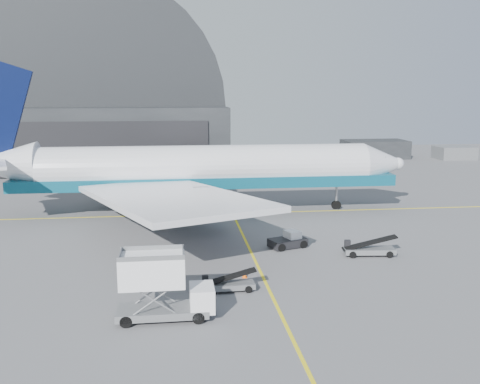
{
  "coord_description": "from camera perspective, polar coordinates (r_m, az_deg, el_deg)",
  "views": [
    {
      "loc": [
        -6.84,
        -44.17,
        14.88
      ],
      "look_at": [
        -0.23,
        10.41,
        4.5
      ],
      "focal_mm": 40.0,
      "sensor_mm": 36.0,
      "label": 1
    }
  ],
  "objects": [
    {
      "name": "taxi_lines",
      "position": [
        59.15,
        -0.05,
        -3.87
      ],
      "size": [
        80.0,
        42.12,
        0.02
      ],
      "color": "yellow",
      "rests_on": "ground"
    },
    {
      "name": "belt_loader_a",
      "position": [
        41.0,
        -1.39,
        -9.83
      ],
      "size": [
        4.36,
        1.69,
        1.65
      ],
      "rotation": [
        0.0,
        0.0,
        0.05
      ],
      "color": "slate",
      "rests_on": "ground"
    },
    {
      "name": "catering_truck",
      "position": [
        36.02,
        -8.4,
        -9.97
      ],
      "size": [
        6.45,
        2.54,
        4.43
      ],
      "rotation": [
        0.0,
        0.0,
        0.0
      ],
      "color": "slate",
      "rests_on": "ground"
    },
    {
      "name": "distant_bldg_a",
      "position": [
        125.41,
        14.12,
        3.56
      ],
      "size": [
        14.0,
        8.0,
        4.0
      ],
      "primitive_type": "cube",
      "color": "black",
      "rests_on": "ground"
    },
    {
      "name": "belt_loader_b",
      "position": [
        50.78,
        13.55,
        -5.97
      ],
      "size": [
        5.02,
        2.12,
        1.89
      ],
      "rotation": [
        0.0,
        0.0,
        -0.1
      ],
      "color": "slate",
      "rests_on": "ground"
    },
    {
      "name": "distant_bldg_b",
      "position": [
        128.95,
        21.84,
        3.3
      ],
      "size": [
        8.0,
        6.0,
        2.8
      ],
      "primitive_type": "cube",
      "color": "slate",
      "rests_on": "ground"
    },
    {
      "name": "pushback_tug",
      "position": [
        52.17,
        5.2,
        -5.23
      ],
      "size": [
        3.96,
        3.04,
        1.63
      ],
      "rotation": [
        0.0,
        0.0,
        0.34
      ],
      "color": "black",
      "rests_on": "ground"
    },
    {
      "name": "ground",
      "position": [
        47.11,
        1.81,
        -7.73
      ],
      "size": [
        200.0,
        200.0,
        0.0
      ],
      "primitive_type": "plane",
      "color": "#565659",
      "rests_on": "ground"
    },
    {
      "name": "airliner",
      "position": [
        65.74,
        -5.58,
        2.39
      ],
      "size": [
        55.4,
        53.72,
        19.44
      ],
      "color": "white",
      "rests_on": "ground"
    },
    {
      "name": "hangar",
      "position": [
        110.29,
        -14.94,
        7.56
      ],
      "size": [
        50.0,
        28.3,
        28.0
      ],
      "color": "black",
      "rests_on": "ground"
    },
    {
      "name": "traffic_cone",
      "position": [
        43.84,
        0.5,
        -8.79
      ],
      "size": [
        0.38,
        0.38,
        0.54
      ],
      "color": "#FC5907",
      "rests_on": "ground"
    }
  ]
}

